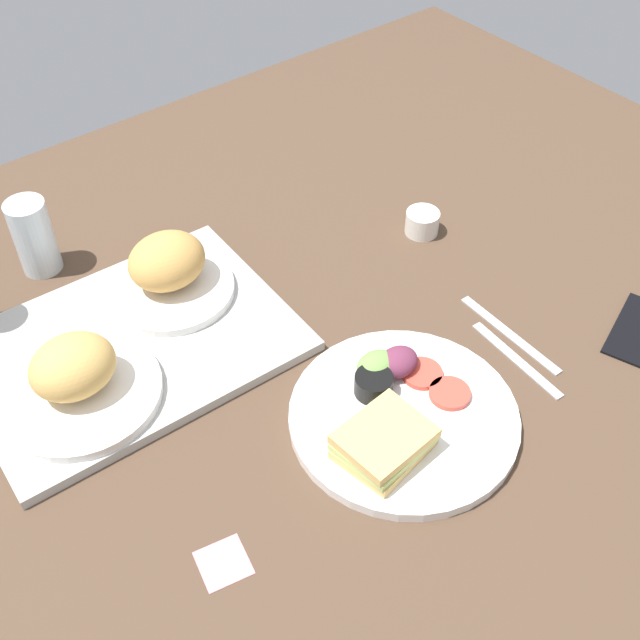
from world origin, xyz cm
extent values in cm
cube|color=#4C3828|center=(0.00, 0.00, -1.50)|extent=(190.00, 150.00, 3.00)
cube|color=#B2B2AD|center=(-20.53, 18.40, 0.80)|extent=(46.32, 34.82, 1.60)
cylinder|color=white|center=(-30.53, 13.40, 2.30)|extent=(21.83, 21.83, 1.40)
ellipsoid|color=tan|center=(-30.24, 13.96, 6.90)|extent=(11.45, 9.89, 7.81)
cylinder|color=white|center=(-10.53, 23.40, 2.30)|extent=(19.01, 19.01, 1.40)
ellipsoid|color=tan|center=(-10.02, 24.40, 7.03)|extent=(11.82, 10.21, 8.06)
cylinder|color=white|center=(1.41, -15.54, 0.80)|extent=(30.40, 30.40, 1.60)
cube|color=#DBB266|center=(-4.67, -18.27, 2.30)|extent=(12.39, 10.76, 1.40)
cube|color=#B2C66B|center=(-4.67, -18.27, 3.50)|extent=(12.03, 10.30, 1.00)
cube|color=#DBB266|center=(-4.67, -18.27, 4.70)|extent=(11.71, 9.88, 1.40)
cylinder|color=#D14738|center=(8.25, -17.06, 2.00)|extent=(5.60, 5.60, 0.80)
cylinder|color=#D14738|center=(7.79, -12.20, 2.00)|extent=(5.60, 5.60, 0.80)
cylinder|color=black|center=(0.65, -10.22, 3.10)|extent=(5.20, 5.20, 3.00)
cylinder|color=#EFEACC|center=(0.65, -10.22, 4.20)|extent=(4.26, 4.26, 0.60)
ellipsoid|color=#729E4C|center=(2.93, -8.24, 3.40)|extent=(6.00, 4.80, 3.60)
ellipsoid|color=#6B2D47|center=(5.66, -9.46, 3.40)|extent=(6.00, 4.80, 3.60)
cylinder|color=silver|center=(-22.86, 43.01, 6.25)|extent=(6.22, 6.22, 12.51)
cylinder|color=silver|center=(30.84, 11.99, 2.00)|extent=(5.60, 5.60, 4.00)
cube|color=#B7B7BC|center=(21.41, -17.54, 0.25)|extent=(2.63, 17.06, 0.50)
cube|color=#B7B7BC|center=(24.41, -13.54, 0.25)|extent=(2.03, 19.04, 0.50)
cube|color=black|center=(39.93, -25.01, 0.40)|extent=(15.98, 11.59, 0.80)
cube|color=pink|center=(-28.55, -17.81, 0.06)|extent=(6.63, 6.63, 0.12)
camera|label=1|loc=(-47.05, -59.01, 83.35)|focal=44.21mm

